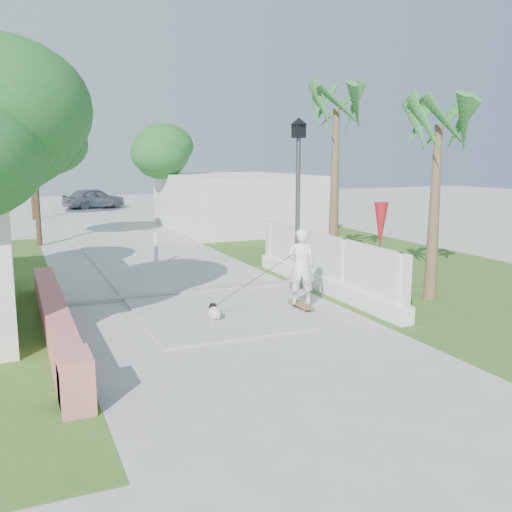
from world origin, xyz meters
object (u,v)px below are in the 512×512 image
dog (214,312)px  patio_umbrella (381,226)px  street_lamp (298,197)px  bollard (156,248)px  skateboarder (286,271)px  parked_car (94,198)px

dog → patio_umbrella: bearing=19.7°
street_lamp → bollard: (-2.70, 4.50, -1.84)m
street_lamp → bollard: 5.56m
skateboarder → street_lamp: bearing=-103.2°
street_lamp → dog: bearing=-145.7°
dog → skateboarder: bearing=14.5°
street_lamp → dog: (-3.04, -2.08, -2.21)m
street_lamp → patio_umbrella: (1.90, -1.00, -0.74)m
street_lamp → dog: size_ratio=7.83×
bollard → patio_umbrella: (4.60, -5.50, 1.10)m
dog → parked_car: bearing=94.7°
parked_car → bollard: bearing=155.0°
patio_umbrella → skateboarder: (-3.14, -0.85, -0.77)m
bollard → patio_umbrella: bearing=-50.1°
bollard → dog: 6.60m
patio_umbrella → street_lamp: bearing=152.2°
bollard → skateboarder: bearing=-77.0°
bollard → dog: bollard is taller
skateboarder → parked_car: size_ratio=0.63×
patio_umbrella → skateboarder: patio_umbrella is taller
patio_umbrella → dog: bearing=-167.7°
bollard → parked_car: (1.00, 21.59, 0.11)m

